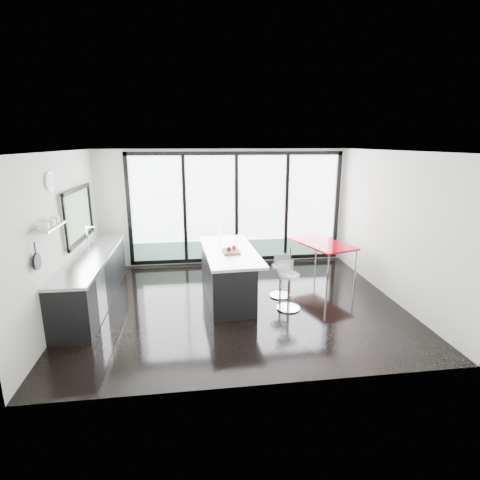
{
  "coord_description": "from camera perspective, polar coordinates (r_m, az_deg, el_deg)",
  "views": [
    {
      "loc": [
        -0.81,
        -6.5,
        2.95
      ],
      "look_at": [
        0.1,
        0.3,
        1.15
      ],
      "focal_mm": 28.0,
      "sensor_mm": 36.0,
      "label": 1
    }
  ],
  "objects": [
    {
      "name": "floor",
      "position": [
        7.18,
        -0.48,
        -9.55
      ],
      "size": [
        6.0,
        5.0,
        0.0
      ],
      "primitive_type": "cube",
      "color": "black",
      "rests_on": "ground"
    },
    {
      "name": "ceiling",
      "position": [
        6.55,
        -0.53,
        13.4
      ],
      "size": [
        6.0,
        5.0,
        0.0
      ],
      "primitive_type": "cube",
      "color": "white",
      "rests_on": "wall_back"
    },
    {
      "name": "wall_back",
      "position": [
        9.18,
        -0.73,
        4.16
      ],
      "size": [
        6.0,
        0.09,
        2.8
      ],
      "color": "beige",
      "rests_on": "ground"
    },
    {
      "name": "wall_front",
      "position": [
        4.36,
        3.6,
        -6.12
      ],
      "size": [
        6.0,
        0.0,
        2.8
      ],
      "primitive_type": "cube",
      "color": "beige",
      "rests_on": "ground"
    },
    {
      "name": "wall_left",
      "position": [
        7.24,
        -24.88,
        2.28
      ],
      "size": [
        0.26,
        5.0,
        2.8
      ],
      "color": "beige",
      "rests_on": "ground"
    },
    {
      "name": "wall_right",
      "position": [
        7.69,
        22.29,
        1.97
      ],
      "size": [
        0.0,
        5.0,
        2.8
      ],
      "primitive_type": "cube",
      "color": "beige",
      "rests_on": "ground"
    },
    {
      "name": "counter_cabinets",
      "position": [
        7.56,
        -21.53,
        -5.55
      ],
      "size": [
        0.69,
        3.24,
        1.36
      ],
      "color": "black",
      "rests_on": "floor"
    },
    {
      "name": "island",
      "position": [
        7.34,
        -2.11,
        -4.97
      ],
      "size": [
        1.08,
        2.35,
        1.22
      ],
      "color": "black",
      "rests_on": "floor"
    },
    {
      "name": "bar_stool_near",
      "position": [
        6.86,
        7.44,
        -7.8
      ],
      "size": [
        0.53,
        0.53,
        0.68
      ],
      "primitive_type": "cylinder",
      "rotation": [
        0.0,
        0.0,
        0.29
      ],
      "color": "silver",
      "rests_on": "floor"
    },
    {
      "name": "bar_stool_far",
      "position": [
        7.4,
        6.19,
        -6.19
      ],
      "size": [
        0.53,
        0.53,
        0.64
      ],
      "primitive_type": "cylinder",
      "rotation": [
        0.0,
        0.0,
        -0.37
      ],
      "color": "silver",
      "rests_on": "floor"
    },
    {
      "name": "red_table",
      "position": [
        8.59,
        12.3,
        -2.95
      ],
      "size": [
        1.26,
        1.67,
        0.79
      ],
      "primitive_type": "cube",
      "rotation": [
        0.0,
        0.0,
        0.31
      ],
      "color": "#A7000E",
      "rests_on": "floor"
    }
  ]
}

